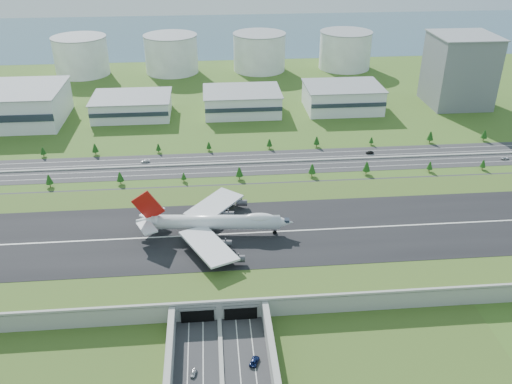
{
  "coord_description": "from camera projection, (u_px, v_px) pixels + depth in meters",
  "views": [
    {
      "loc": [
        -0.18,
        -216.13,
        146.62
      ],
      "look_at": [
        22.22,
        35.0,
        11.22
      ],
      "focal_mm": 38.0,
      "sensor_mm": 36.0,
      "label": 1
    }
  ],
  "objects": [
    {
      "name": "ground",
      "position": [
        216.0,
        249.0,
        259.04
      ],
      "size": [
        1200.0,
        1200.0,
        0.0
      ],
      "primitive_type": "plane",
      "color": "#2B4C17",
      "rests_on": "ground"
    },
    {
      "name": "airfield_deck",
      "position": [
        216.0,
        242.0,
        257.01
      ],
      "size": [
        520.0,
        100.0,
        9.2
      ],
      "color": "gray",
      "rests_on": "ground"
    },
    {
      "name": "north_expressway",
      "position": [
        213.0,
        164.0,
        342.38
      ],
      "size": [
        560.0,
        36.0,
        0.12
      ],
      "primitive_type": "cube",
      "color": "#28282B",
      "rests_on": "ground"
    },
    {
      "name": "tree_row",
      "position": [
        219.0,
        158.0,
        339.12
      ],
      "size": [
        503.07,
        48.66,
        8.45
      ],
      "color": "#3D2819",
      "rests_on": "ground"
    },
    {
      "name": "hangar_mid_a",
      "position": [
        132.0,
        106.0,
        417.52
      ],
      "size": [
        58.0,
        42.0,
        15.0
      ],
      "primitive_type": "cube",
      "color": "white",
      "rests_on": "ground"
    },
    {
      "name": "hangar_mid_b",
      "position": [
        242.0,
        102.0,
        423.7
      ],
      "size": [
        58.0,
        42.0,
        17.0
      ],
      "primitive_type": "cube",
      "color": "white",
      "rests_on": "ground"
    },
    {
      "name": "hangar_mid_c",
      "position": [
        342.0,
        98.0,
        429.49
      ],
      "size": [
        58.0,
        42.0,
        19.0
      ],
      "primitive_type": "cube",
      "color": "white",
      "rests_on": "ground"
    },
    {
      "name": "office_tower",
      "position": [
        459.0,
        71.0,
        432.8
      ],
      "size": [
        46.0,
        46.0,
        55.0
      ],
      "primitive_type": "cube",
      "color": "slate",
      "rests_on": "ground"
    },
    {
      "name": "fuel_tank_a",
      "position": [
        81.0,
        56.0,
        513.4
      ],
      "size": [
        50.0,
        50.0,
        35.0
      ],
      "primitive_type": "cylinder",
      "color": "silver",
      "rests_on": "ground"
    },
    {
      "name": "fuel_tank_b",
      "position": [
        171.0,
        54.0,
        520.05
      ],
      "size": [
        50.0,
        50.0,
        35.0
      ],
      "primitive_type": "cylinder",
      "color": "silver",
      "rests_on": "ground"
    },
    {
      "name": "fuel_tank_c",
      "position": [
        259.0,
        52.0,
        526.71
      ],
      "size": [
        50.0,
        50.0,
        35.0
      ],
      "primitive_type": "cylinder",
      "color": "silver",
      "rests_on": "ground"
    },
    {
      "name": "fuel_tank_d",
      "position": [
        345.0,
        50.0,
        533.36
      ],
      "size": [
        50.0,
        50.0,
        35.0
      ],
      "primitive_type": "cylinder",
      "color": "silver",
      "rests_on": "ground"
    },
    {
      "name": "bay_water",
      "position": [
        207.0,
        34.0,
        680.23
      ],
      "size": [
        1200.0,
        260.0,
        0.06
      ],
      "primitive_type": "cube",
      "color": "#355465",
      "rests_on": "ground"
    },
    {
      "name": "boeing_747",
      "position": [
        215.0,
        222.0,
        253.06
      ],
      "size": [
        74.97,
        70.58,
        23.18
      ],
      "rotation": [
        0.0,
        0.0,
        -0.09
      ],
      "color": "silver",
      "rests_on": "airfield_deck"
    },
    {
      "name": "car_0",
      "position": [
        194.0,
        373.0,
        189.79
      ],
      "size": [
        2.65,
        4.33,
        1.38
      ],
      "primitive_type": "imported",
      "rotation": [
        0.0,
        0.0,
        -0.27
      ],
      "color": "#B7B8BC",
      "rests_on": "ground"
    },
    {
      "name": "car_2",
      "position": [
        254.0,
        361.0,
        194.57
      ],
      "size": [
        4.61,
        6.29,
        1.59
      ],
      "primitive_type": "imported",
      "rotation": [
        0.0,
        0.0,
        2.75
      ],
      "color": "#0C163C",
      "rests_on": "ground"
    },
    {
      "name": "car_5",
      "position": [
        370.0,
        152.0,
        356.5
      ],
      "size": [
        5.28,
        2.42,
        1.68
      ],
      "primitive_type": "imported",
      "rotation": [
        0.0,
        0.0,
        -1.44
      ],
      "color": "black",
      "rests_on": "ground"
    },
    {
      "name": "car_6",
      "position": [
        505.0,
        158.0,
        348.67
      ],
      "size": [
        5.38,
        2.74,
        1.46
      ],
      "primitive_type": "imported",
      "rotation": [
        0.0,
        0.0,
        1.63
      ],
      "color": "silver",
      "rests_on": "ground"
    },
    {
      "name": "car_7",
      "position": [
        145.0,
        161.0,
        344.68
      ],
      "size": [
        6.03,
        3.34,
        1.65
      ],
      "primitive_type": "imported",
      "rotation": [
        0.0,
        0.0,
        -1.38
      ],
      "color": "white",
      "rests_on": "ground"
    }
  ]
}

